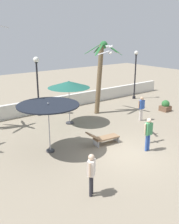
{
  "coord_description": "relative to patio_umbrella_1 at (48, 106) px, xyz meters",
  "views": [
    {
      "loc": [
        -8.63,
        -8.31,
        5.84
      ],
      "look_at": [
        0.0,
        3.09,
        1.4
      ],
      "focal_mm": 41.61,
      "sensor_mm": 36.0,
      "label": 1
    }
  ],
  "objects": [
    {
      "name": "ground_plane",
      "position": [
        2.96,
        -2.49,
        -2.38
      ],
      "size": [
        56.0,
        56.0,
        0.0
      ],
      "primitive_type": "plane",
      "color": "gray"
    },
    {
      "name": "boundary_wall",
      "position": [
        2.96,
        6.34,
        -1.88
      ],
      "size": [
        25.2,
        0.3,
        1.01
      ],
      "primitive_type": "cube",
      "color": "silver",
      "rests_on": "ground_plane"
    },
    {
      "name": "patio_umbrella_1",
      "position": [
        0.0,
        0.0,
        0.0
      ],
      "size": [
        3.03,
        3.03,
        2.58
      ],
      "color": "#333338",
      "rests_on": "ground_plane"
    },
    {
      "name": "patio_umbrella_2",
      "position": [
        3.09,
        2.94,
        0.23
      ],
      "size": [
        2.7,
        2.7,
        2.89
      ],
      "color": "#333338",
      "rests_on": "ground_plane"
    },
    {
      "name": "palm_tree_2",
      "position": [
        6.26,
        3.65,
        0.81
      ],
      "size": [
        2.75,
        2.74,
        5.22
      ],
      "color": "brown",
      "rests_on": "ground_plane"
    },
    {
      "name": "lamp_post_0",
      "position": [
        11.41,
        5.04,
        0.15
      ],
      "size": [
        0.35,
        0.35,
        4.27
      ],
      "color": "black",
      "rests_on": "ground_plane"
    },
    {
      "name": "lamp_post_1",
      "position": [
        2.29,
        5.79,
        0.31
      ],
      "size": [
        0.39,
        0.39,
        4.21
      ],
      "color": "black",
      "rests_on": "ground_plane"
    },
    {
      "name": "lounge_chair_1",
      "position": [
        2.68,
        -0.95,
        -1.98
      ],
      "size": [
        1.92,
        0.77,
        0.83
      ],
      "color": "#B7B7BC",
      "rests_on": "ground_plane"
    },
    {
      "name": "guest_0",
      "position": [
        4.01,
        -2.91,
        -1.32
      ],
      "size": [
        0.56,
        0.26,
        1.75
      ],
      "color": "#3359B2",
      "rests_on": "ground_plane"
    },
    {
      "name": "guest_1",
      "position": [
        -0.58,
        -4.19,
        -1.37
      ],
      "size": [
        0.45,
        0.41,
        1.68
      ],
      "color": "#26262D",
      "rests_on": "ground_plane"
    },
    {
      "name": "guest_2",
      "position": [
        7.31,
        0.52,
        -1.37
      ],
      "size": [
        0.56,
        0.27,
        1.67
      ],
      "color": "silver",
      "rests_on": "ground_plane"
    },
    {
      "name": "seagull_1",
      "position": [
        3.46,
        -0.43,
        2.73
      ],
      "size": [
        0.53,
        0.9,
        0.14
      ],
      "color": "white"
    },
    {
      "name": "seagull_2",
      "position": [
        2.72,
        -1.32,
        2.49
      ],
      "size": [
        1.24,
        0.41,
        0.17
      ],
      "color": "white"
    },
    {
      "name": "planter",
      "position": [
        10.5,
        0.92,
        -2.0
      ],
      "size": [
        0.7,
        0.7,
        0.85
      ],
      "color": "brown",
      "rests_on": "ground_plane"
    }
  ]
}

